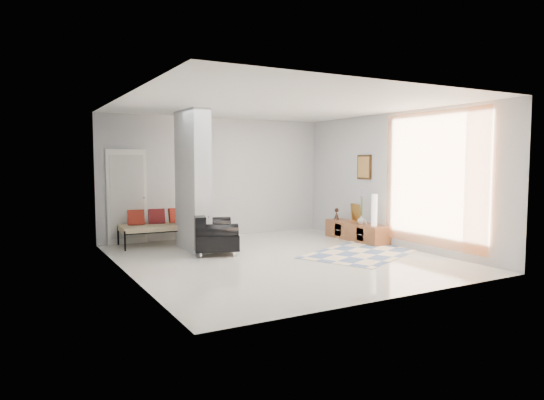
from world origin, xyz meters
TOP-DOWN VIEW (x-y plane):
  - floor at (0.00, 0.00)m, footprint 6.00×6.00m
  - ceiling at (0.00, 0.00)m, footprint 6.00×6.00m
  - wall_back at (0.00, 3.00)m, footprint 6.00×0.00m
  - wall_front at (0.00, -3.00)m, footprint 6.00×0.00m
  - wall_left at (-2.75, 0.00)m, footprint 0.00×6.00m
  - wall_right at (2.75, 0.00)m, footprint 0.00×6.00m
  - partition_column at (-1.10, 1.60)m, footprint 0.35×1.20m
  - hallway_door at (-2.10, 2.96)m, footprint 0.85×0.06m
  - curtain at (2.67, -1.15)m, footprint 0.00×2.55m
  - wall_art at (2.72, 0.90)m, footprint 0.04×0.45m
  - media_console at (2.52, 0.90)m, footprint 0.45×1.78m
  - loveseat at (-0.86, 1.22)m, footprint 1.18×1.57m
  - daybed at (-1.42, 2.47)m, footprint 1.93×0.87m
  - area_rug at (1.60, -0.38)m, footprint 2.78×2.40m
  - cylinder_lamp at (2.50, 0.29)m, footprint 0.13×0.13m
  - bronze_figurine at (2.47, 1.58)m, footprint 0.15×0.15m
  - vase at (2.47, 0.67)m, footprint 0.21×0.21m

SIDE VIEW (x-z plane):
  - floor at x=0.00m, z-range 0.00..0.00m
  - area_rug at x=1.60m, z-range 0.00..0.01m
  - media_console at x=2.52m, z-range -0.20..0.60m
  - loveseat at x=-0.86m, z-range -0.02..0.74m
  - daybed at x=-1.42m, z-range 0.03..0.80m
  - vase at x=2.47m, z-range 0.40..0.59m
  - bronze_figurine at x=2.47m, z-range 0.40..0.67m
  - cylinder_lamp at x=2.50m, z-range 0.40..1.08m
  - hallway_door at x=-2.10m, z-range 0.00..2.04m
  - partition_column at x=-1.10m, z-range 0.00..2.80m
  - wall_back at x=0.00m, z-range -1.60..4.40m
  - wall_front at x=0.00m, z-range -1.60..4.40m
  - wall_left at x=-2.75m, z-range -1.60..4.40m
  - wall_right at x=2.75m, z-range -1.60..4.40m
  - curtain at x=2.67m, z-range 0.17..2.72m
  - wall_art at x=2.72m, z-range 1.38..1.92m
  - ceiling at x=0.00m, z-range 2.80..2.80m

